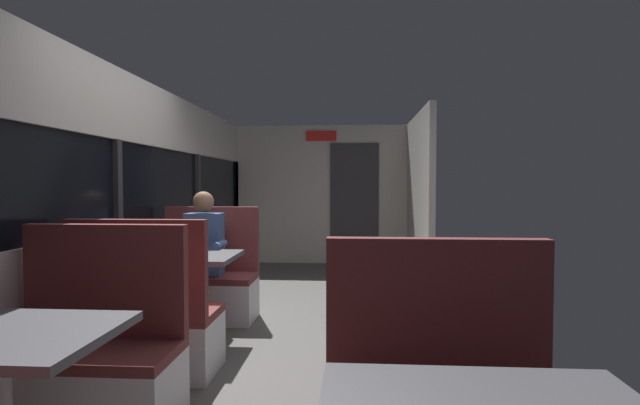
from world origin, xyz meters
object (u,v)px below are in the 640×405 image
Objects in this scene: bench_mid_window_facing_end at (148,328)px; bench_mid_window_facing_entry at (208,286)px; dining_table_mid_window at (182,266)px; seated_passenger at (205,266)px; bench_near_window_facing_entry at (92,367)px.

bench_mid_window_facing_entry is at bearing 90.00° from bench_mid_window_facing_end.
bench_mid_window_facing_end is at bearing -90.00° from bench_mid_window_facing_entry.
seated_passenger is (0.00, 0.63, -0.10)m from dining_table_mid_window.
bench_near_window_facing_entry is at bearing -90.00° from bench_mid_window_facing_end.
bench_near_window_facing_entry is at bearing -90.00° from dining_table_mid_window.
seated_passenger reaches higher than dining_table_mid_window.
bench_mid_window_facing_entry is (0.00, 2.13, 0.00)m from bench_near_window_facing_entry.
bench_mid_window_facing_entry is 0.87× the size of seated_passenger.
bench_mid_window_facing_end is at bearing 90.00° from bench_near_window_facing_entry.
seated_passenger reaches higher than bench_mid_window_facing_end.
bench_mid_window_facing_entry is (0.00, 1.40, 0.00)m from bench_mid_window_facing_end.
bench_mid_window_facing_entry is at bearing 90.00° from dining_table_mid_window.
bench_mid_window_facing_end is 1.40m from bench_mid_window_facing_entry.
seated_passenger reaches higher than bench_mid_window_facing_entry.
bench_mid_window_facing_end reaches higher than dining_table_mid_window.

